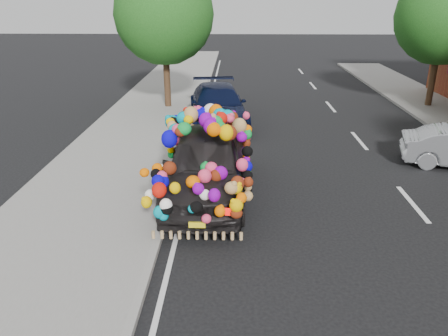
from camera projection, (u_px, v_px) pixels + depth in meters
The scene contains 8 objects.
ground at pixel (266, 202), 10.80m from camera, with size 100.00×100.00×0.00m, color black.
sidewalk at pixel (93, 198), 10.88m from camera, with size 4.00×60.00×0.12m, color gray.
kerb at pixel (171, 199), 10.84m from camera, with size 0.15×60.00×0.13m, color gray.
lane_markings at pixel (412, 203), 10.71m from camera, with size 6.00×50.00×0.01m, color silver, non-canonical shape.
tree_near_sidewalk at pixel (164, 14), 18.23m from camera, with size 4.20×4.20×6.13m.
tree_far_b at pixel (443, 17), 18.46m from camera, with size 4.00×4.00×5.90m.
plush_art_car at pixel (206, 150), 10.79m from camera, with size 2.38×5.13×2.32m.
navy_sedan at pixel (218, 105), 17.08m from camera, with size 2.09×5.14×1.49m, color black.
Camera 1 is at (-0.78, -9.75, 4.77)m, focal length 35.00 mm.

